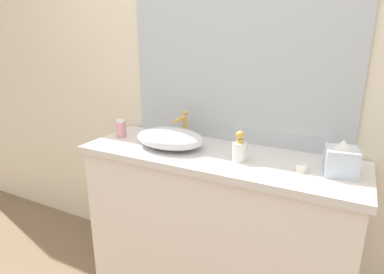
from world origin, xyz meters
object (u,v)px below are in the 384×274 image
Objects in this scene: tissue_box at (341,160)px; candle_jar at (302,168)px; soap_dispenser at (240,149)px; sink_basin at (170,138)px; lotion_bottle at (121,128)px.

tissue_box is 2.96× the size of candle_jar.
tissue_box reaches higher than soap_dispenser.
sink_basin is 0.42m from soap_dispenser.
sink_basin reaches higher than candle_jar.
sink_basin is at bearing 177.39° from soap_dispenser.
soap_dispenser is (0.41, -0.02, 0.01)m from sink_basin.
soap_dispenser is at bearing -2.61° from sink_basin.
lotion_bottle is at bearing 174.86° from sink_basin.
lotion_bottle is 0.67× the size of tissue_box.
lotion_bottle is (-0.79, 0.05, -0.01)m from soap_dispenser.
tissue_box is at bearing -0.27° from lotion_bottle.
candle_jar is (1.09, -0.05, -0.04)m from lotion_bottle.
soap_dispenser reaches higher than sink_basin.
sink_basin is 0.88m from tissue_box.
tissue_box reaches higher than sink_basin.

